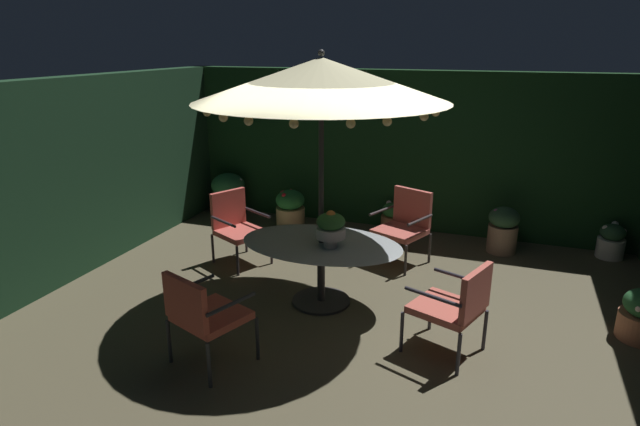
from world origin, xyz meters
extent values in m
cube|color=brown|center=(0.00, 0.00, -0.01)|extent=(7.52, 6.42, 0.02)
cube|color=#143218|center=(0.00, 3.06, 1.25)|extent=(7.52, 0.30, 2.50)
cube|color=#18341F|center=(-3.61, 0.00, 1.25)|extent=(0.30, 6.42, 2.50)
cylinder|color=#2D2A2C|center=(-0.30, 0.05, 0.01)|extent=(0.68, 0.68, 0.03)
cylinder|color=#2D2A2C|center=(-0.30, 0.05, 0.36)|extent=(0.09, 0.09, 0.72)
ellipsoid|color=#A0A8AC|center=(-0.30, 0.05, 0.73)|extent=(1.86, 1.22, 0.03)
cylinder|color=#292A2C|center=(-0.30, 0.05, 1.23)|extent=(0.06, 0.06, 2.46)
cone|color=beige|center=(-0.30, 0.05, 2.53)|extent=(2.67, 2.67, 0.45)
sphere|color=#292A2C|center=(-0.30, 0.05, 2.79)|extent=(0.07, 0.07, 0.07)
sphere|color=#F9DB8C|center=(0.88, 0.04, 2.25)|extent=(0.08, 0.08, 0.08)
sphere|color=#F9DB8C|center=(0.82, 0.43, 2.25)|extent=(0.08, 0.08, 0.08)
sphere|color=#F9DB8C|center=(0.57, 0.84, 2.25)|extent=(0.08, 0.08, 0.08)
sphere|color=#F9DB8C|center=(0.31, 1.06, 2.25)|extent=(0.08, 0.08, 0.08)
sphere|color=#F9DB8C|center=(-0.13, 1.21, 2.25)|extent=(0.08, 0.08, 0.08)
sphere|color=#F9DB8C|center=(-0.54, 1.20, 2.25)|extent=(0.08, 0.08, 0.08)
sphere|color=#F9DB8C|center=(-0.90, 1.05, 2.25)|extent=(0.08, 0.08, 0.08)
sphere|color=#F9DB8C|center=(-1.19, 0.81, 2.25)|extent=(0.08, 0.08, 0.08)
sphere|color=#F9DB8C|center=(-1.42, 0.40, 2.25)|extent=(0.08, 0.08, 0.08)
sphere|color=#F9DB8C|center=(-1.47, 0.03, 2.25)|extent=(0.08, 0.08, 0.08)
sphere|color=#F9DB8C|center=(-1.42, -0.31, 2.25)|extent=(0.08, 0.08, 0.08)
sphere|color=#F9DB8C|center=(-1.20, -0.71, 2.25)|extent=(0.08, 0.08, 0.08)
sphere|color=#F9DB8C|center=(-0.86, -0.98, 2.25)|extent=(0.08, 0.08, 0.08)
sphere|color=#F9DB8C|center=(-0.55, -1.10, 2.25)|extent=(0.08, 0.08, 0.08)
sphere|color=#F9DB8C|center=(-0.12, -1.12, 2.25)|extent=(0.08, 0.08, 0.08)
sphere|color=#F9DB8C|center=(0.32, -0.95, 2.25)|extent=(0.08, 0.08, 0.08)
sphere|color=#F9DB8C|center=(0.58, -0.74, 2.25)|extent=(0.08, 0.08, 0.08)
sphere|color=#F9DB8C|center=(0.83, -0.31, 2.25)|extent=(0.08, 0.08, 0.08)
cylinder|color=beige|center=(-0.15, -0.04, 0.80)|extent=(0.15, 0.15, 0.11)
cylinder|color=beige|center=(-0.15, -0.04, 0.91)|extent=(0.33, 0.33, 0.11)
ellipsoid|color=#2E6730|center=(-0.15, -0.04, 1.04)|extent=(0.31, 0.31, 0.19)
sphere|color=orange|center=(-0.15, -0.04, 1.11)|extent=(0.11, 0.11, 0.11)
cylinder|color=#2E2B34|center=(0.79, -0.66, 0.21)|extent=(0.04, 0.04, 0.43)
cylinder|color=#2E2B34|center=(0.99, -0.14, 0.21)|extent=(0.04, 0.04, 0.43)
cylinder|color=#2E2B34|center=(1.35, -0.87, 0.21)|extent=(0.04, 0.04, 0.43)
cylinder|color=#2E2B34|center=(1.55, -0.35, 0.21)|extent=(0.04, 0.04, 0.43)
cube|color=#B85649|center=(1.17, -0.51, 0.46)|extent=(0.74, 0.72, 0.07)
cube|color=#B85649|center=(1.44, -0.61, 0.72)|extent=(0.25, 0.52, 0.45)
cylinder|color=#2E2B34|center=(1.07, -0.77, 0.69)|extent=(0.55, 0.24, 0.04)
cylinder|color=#2E2B34|center=(1.27, -0.25, 0.69)|extent=(0.55, 0.24, 0.04)
cylinder|color=#312B2B|center=(0.48, 1.10, 0.21)|extent=(0.04, 0.04, 0.42)
cylinder|color=#312B2B|center=(-0.08, 1.34, 0.21)|extent=(0.04, 0.04, 0.42)
cylinder|color=#312B2B|center=(0.71, 1.64, 0.21)|extent=(0.04, 0.04, 0.42)
cylinder|color=#312B2B|center=(0.15, 1.88, 0.21)|extent=(0.04, 0.04, 0.42)
cube|color=#B9564B|center=(0.32, 1.49, 0.45)|extent=(0.77, 0.76, 0.07)
cube|color=#B9564B|center=(0.43, 1.75, 0.74)|extent=(0.56, 0.28, 0.50)
cylinder|color=#312B2B|center=(0.60, 1.37, 0.69)|extent=(0.25, 0.53, 0.04)
cylinder|color=#312B2B|center=(0.04, 1.61, 0.69)|extent=(0.25, 0.53, 0.04)
cylinder|color=#31292E|center=(-1.31, 0.87, 0.20)|extent=(0.04, 0.04, 0.41)
cylinder|color=#31292E|center=(-1.56, 0.37, 0.20)|extent=(0.04, 0.04, 0.41)
cylinder|color=#31292E|center=(-1.83, 1.13, 0.20)|extent=(0.04, 0.04, 0.41)
cylinder|color=#31292E|center=(-2.08, 0.63, 0.20)|extent=(0.04, 0.04, 0.41)
cube|color=#BB4D43|center=(-1.70, 0.75, 0.44)|extent=(0.75, 0.74, 0.07)
cube|color=#BB4D43|center=(-1.95, 0.88, 0.73)|extent=(0.29, 0.50, 0.50)
cylinder|color=#31292E|center=(-1.57, 1.00, 0.67)|extent=(0.52, 0.28, 0.04)
cylinder|color=#31292E|center=(-1.82, 0.50, 0.67)|extent=(0.52, 0.28, 0.04)
cylinder|color=#292B2D|center=(-1.02, -1.05, 0.22)|extent=(0.04, 0.04, 0.44)
cylinder|color=#292B2D|center=(-0.47, -1.26, 0.22)|extent=(0.04, 0.04, 0.44)
cylinder|color=#292B2D|center=(-1.23, -1.58, 0.22)|extent=(0.04, 0.04, 0.44)
cylinder|color=#292B2D|center=(-0.67, -1.79, 0.22)|extent=(0.04, 0.04, 0.44)
cube|color=#BB4E3A|center=(-0.85, -1.42, 0.48)|extent=(0.74, 0.73, 0.07)
cube|color=#BB4E3A|center=(-0.94, -1.67, 0.73)|extent=(0.55, 0.26, 0.43)
cylinder|color=#292B2D|center=(-1.13, -1.31, 0.70)|extent=(0.23, 0.52, 0.04)
cylinder|color=#292B2D|center=(-0.57, -1.52, 0.70)|extent=(0.23, 0.52, 0.04)
cylinder|color=#A86948|center=(-0.04, 2.69, 0.13)|extent=(0.35, 0.35, 0.27)
ellipsoid|color=#28632F|center=(-0.04, 2.69, 0.36)|extent=(0.34, 0.34, 0.23)
sphere|color=silver|center=(0.08, 2.70, 0.44)|extent=(0.07, 0.07, 0.07)
sphere|color=silver|center=(0.03, 2.81, 0.40)|extent=(0.08, 0.08, 0.08)
sphere|color=silver|center=(-0.12, 2.78, 0.45)|extent=(0.08, 0.08, 0.08)
sphere|color=silver|center=(-0.18, 2.72, 0.37)|extent=(0.08, 0.08, 0.08)
sphere|color=silver|center=(-0.14, 2.60, 0.38)|extent=(0.07, 0.07, 0.07)
sphere|color=silver|center=(0.01, 2.61, 0.43)|extent=(0.08, 0.08, 0.08)
sphere|color=silver|center=(2.95, 0.52, 0.40)|extent=(0.09, 0.09, 0.09)
sphere|color=beige|center=(2.90, 0.43, 0.43)|extent=(0.08, 0.08, 0.08)
sphere|color=beige|center=(2.95, 0.26, 0.40)|extent=(0.09, 0.09, 0.09)
cylinder|color=#836652|center=(1.63, 2.39, 0.20)|extent=(0.41, 0.41, 0.40)
ellipsoid|color=#26462D|center=(1.63, 2.39, 0.52)|extent=(0.43, 0.43, 0.30)
sphere|color=#B32C89|center=(1.73, 2.37, 0.62)|extent=(0.06, 0.06, 0.06)
sphere|color=#B4357E|center=(1.65, 2.51, 0.58)|extent=(0.10, 0.10, 0.10)
sphere|color=#A8438D|center=(1.56, 2.49, 0.59)|extent=(0.08, 0.08, 0.08)
sphere|color=#BC2E81|center=(1.52, 2.35, 0.60)|extent=(0.10, 0.10, 0.10)
sphere|color=#AD3573|center=(1.66, 2.28, 0.53)|extent=(0.06, 0.06, 0.06)
cylinder|color=beige|center=(3.08, 2.70, 0.14)|extent=(0.36, 0.36, 0.28)
ellipsoid|color=#264A2E|center=(3.08, 2.70, 0.37)|extent=(0.34, 0.34, 0.23)
sphere|color=beige|center=(3.19, 2.69, 0.40)|extent=(0.09, 0.09, 0.09)
sphere|color=silver|center=(3.11, 2.82, 0.45)|extent=(0.09, 0.09, 0.09)
sphere|color=silver|center=(2.97, 2.66, 0.44)|extent=(0.08, 0.08, 0.08)
sphere|color=silver|center=(3.09, 2.62, 0.41)|extent=(0.09, 0.09, 0.09)
cylinder|color=tan|center=(-1.67, 2.38, 0.16)|extent=(0.47, 0.47, 0.32)
ellipsoid|color=#267034|center=(-1.67, 2.38, 0.45)|extent=(0.47, 0.47, 0.33)
sphere|color=#D53445|center=(-1.53, 2.40, 0.52)|extent=(0.08, 0.08, 0.08)
sphere|color=red|center=(-1.63, 2.52, 0.51)|extent=(0.10, 0.10, 0.10)
sphere|color=#D73742|center=(-1.72, 2.53, 0.56)|extent=(0.07, 0.07, 0.07)
sphere|color=red|center=(-1.79, 2.36, 0.56)|extent=(0.08, 0.08, 0.08)
sphere|color=red|center=(-1.71, 2.23, 0.57)|extent=(0.07, 0.07, 0.07)
sphere|color=red|center=(-1.62, 2.29, 0.52)|extent=(0.10, 0.10, 0.10)
cylinder|color=#A66751|center=(-2.94, 2.62, 0.18)|extent=(0.50, 0.50, 0.37)
ellipsoid|color=#2B6A3D|center=(-2.94, 2.62, 0.53)|extent=(0.58, 0.58, 0.40)
sphere|color=silver|center=(-2.72, 2.66, 0.63)|extent=(0.06, 0.06, 0.06)
sphere|color=silver|center=(-2.90, 2.79, 0.55)|extent=(0.06, 0.06, 0.06)
sphere|color=silver|center=(-3.16, 2.66, 0.57)|extent=(0.07, 0.07, 0.07)
sphere|color=silver|center=(-2.98, 2.47, 0.53)|extent=(0.07, 0.07, 0.07)
camera|label=1|loc=(1.57, -5.15, 2.89)|focal=29.50mm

